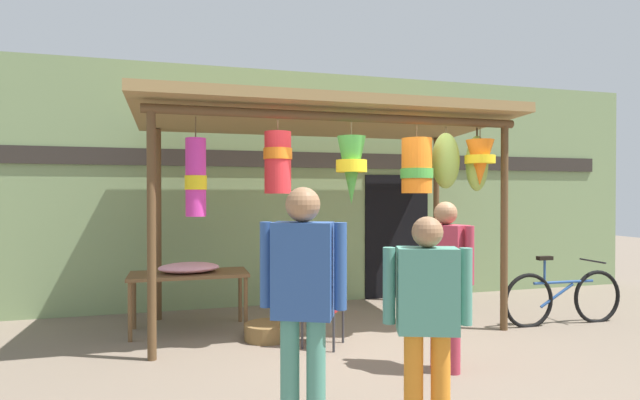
{
  "coord_description": "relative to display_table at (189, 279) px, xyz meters",
  "views": [
    {
      "loc": [
        -2.1,
        -5.06,
        1.7
      ],
      "look_at": [
        -0.36,
        1.08,
        1.62
      ],
      "focal_mm": 28.24,
      "sensor_mm": 36.0,
      "label": 1
    }
  ],
  "objects": [
    {
      "name": "folding_chair",
      "position": [
        1.36,
        -0.98,
        -0.15
      ],
      "size": [
        0.56,
        0.56,
        0.84
      ],
      "color": "#AD1E1E",
      "rests_on": "ground_plane"
    },
    {
      "name": "shop_facade",
      "position": [
        1.98,
        1.29,
        1.14
      ],
      "size": [
        11.61,
        0.29,
        3.58
      ],
      "color": "#7A9360",
      "rests_on": "ground_plane"
    },
    {
      "name": "flower_heap_on_table",
      "position": [
        0.01,
        -0.01,
        0.14
      ],
      "size": [
        0.73,
        0.51,
        0.12
      ],
      "color": "pink",
      "rests_on": "display_table"
    },
    {
      "name": "shopper_by_bananas",
      "position": [
        1.48,
        -3.34,
        0.26
      ],
      "size": [
        0.56,
        0.34,
        1.54
      ],
      "color": "orange",
      "rests_on": "ground_plane"
    },
    {
      "name": "parked_bicycle",
      "position": [
        4.68,
        -0.99,
        -0.3
      ],
      "size": [
        1.75,
        0.44,
        0.92
      ],
      "color": "black",
      "rests_on": "ground_plane"
    },
    {
      "name": "display_table",
      "position": [
        0.0,
        0.0,
        0.0
      ],
      "size": [
        1.42,
        0.67,
        0.72
      ],
      "color": "brown",
      "rests_on": "ground_plane"
    },
    {
      "name": "ground_plane",
      "position": [
        1.97,
        -1.32,
        -0.65
      ],
      "size": [
        30.0,
        30.0,
        0.0
      ],
      "primitive_type": "plane",
      "color": "#756656"
    },
    {
      "name": "market_stall_canopy",
      "position": [
        1.83,
        -0.38,
        1.8
      ],
      "size": [
        4.66,
        2.21,
        2.8
      ],
      "color": "brown",
      "rests_on": "ground_plane"
    },
    {
      "name": "vendor_in_orange",
      "position": [
        0.68,
        -3.11,
        0.39
      ],
      "size": [
        0.55,
        0.37,
        1.74
      ],
      "color": "#4C8E7A",
      "rests_on": "ground_plane"
    },
    {
      "name": "customer_foreground",
      "position": [
        2.33,
        -2.1,
        0.31
      ],
      "size": [
        0.38,
        0.54,
        1.62
      ],
      "color": "#B23347",
      "rests_on": "ground_plane"
    },
    {
      "name": "wicker_basket_by_table",
      "position": [
        0.87,
        -0.61,
        -0.56
      ],
      "size": [
        0.54,
        0.54,
        0.18
      ],
      "primitive_type": "cylinder",
      "color": "brown",
      "rests_on": "ground_plane"
    }
  ]
}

